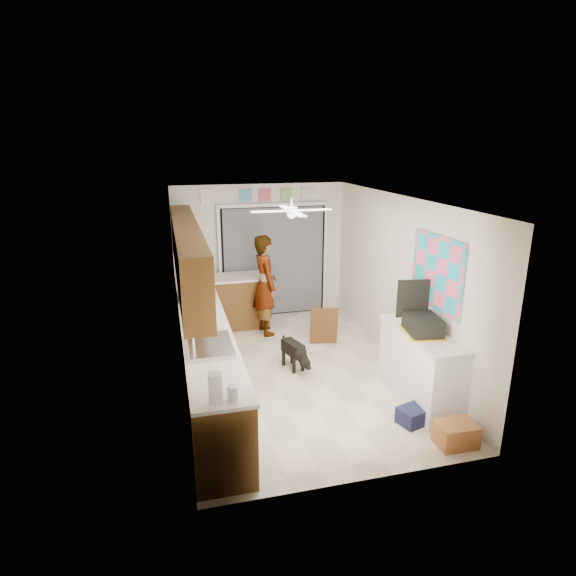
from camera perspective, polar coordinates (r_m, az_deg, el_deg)
floor at (r=7.20m, az=0.80°, el=-9.71°), size 5.00×5.00×0.00m
ceiling at (r=6.47m, az=0.89°, el=10.49°), size 5.00×5.00×0.00m
wall_back at (r=9.09m, az=-3.30°, el=4.34°), size 3.20×0.00×3.20m
wall_front at (r=4.53m, az=9.27°, el=-9.18°), size 3.20×0.00×3.20m
wall_left at (r=6.51m, az=-12.87°, el=-1.17°), size 0.00×5.00×5.00m
wall_right at (r=7.30m, az=13.06°, el=0.77°), size 0.00×5.00×5.00m
left_base_cabinets at (r=6.81m, az=-9.89°, el=-7.40°), size 0.60×4.80×0.90m
left_countertop at (r=6.63m, az=-10.01°, el=-3.68°), size 0.62×4.80×0.04m
upper_cabinets at (r=6.57m, az=-11.85°, el=4.03°), size 0.32×4.00×0.80m
sink_basin at (r=5.69m, az=-9.18°, el=-6.81°), size 0.50×0.76×0.06m
faucet at (r=5.65m, az=-11.16°, el=-6.08°), size 0.03×0.03×0.22m
peninsula_base at (r=8.74m, az=-5.79°, el=-1.67°), size 1.00×0.60×0.90m
peninsula_top at (r=8.61m, az=-5.88°, el=1.30°), size 1.04×0.64×0.04m
back_opening_recess at (r=9.15m, az=-1.70°, el=3.17°), size 2.00×0.06×2.10m
curtain_panel at (r=9.11m, az=-1.65°, el=3.11°), size 1.90×0.03×2.05m
door_trim_left at (r=8.96m, az=-8.04°, el=2.71°), size 0.06×0.04×2.10m
door_trim_right at (r=9.39m, az=4.43°, el=3.49°), size 0.06×0.04×2.10m
door_trim_head at (r=8.93m, az=-1.72°, el=9.81°), size 2.10×0.04×0.06m
header_frame_1 at (r=8.84m, az=-4.99°, el=10.86°), size 0.22×0.02×0.22m
header_frame_2 at (r=8.91m, az=-2.73°, el=10.95°), size 0.22×0.02×0.22m
header_frame_3 at (r=9.00m, az=-0.19°, el=11.02°), size 0.22×0.02×0.22m
header_frame_4 at (r=9.10m, az=2.30°, el=11.08°), size 0.22×0.02×0.22m
route66_sign at (r=8.76m, az=-9.59°, el=10.63°), size 0.22×0.02×0.26m
right_counter_base at (r=6.48m, az=15.45°, el=-9.08°), size 0.50×1.40×0.90m
right_counter_top at (r=6.29m, az=15.70°, el=-5.24°), size 0.54×1.44×0.04m
abstract_painting at (r=6.35m, az=17.22°, el=1.78°), size 0.03×1.15×0.95m
ceiling_fan at (r=6.69m, az=0.43°, el=9.15°), size 1.14×1.14×0.24m
microwave at (r=7.44m, az=-10.71°, el=0.06°), size 0.48×0.64×0.33m
soap_bottle at (r=6.91m, az=-10.76°, el=-1.36°), size 0.14×0.14×0.31m
jar_a at (r=4.56m, az=-6.58°, el=-12.26°), size 0.12×0.12×0.14m
jar_b at (r=4.56m, az=-6.57°, el=-12.35°), size 0.09×0.09×0.12m
paper_towel_roll at (r=4.51m, az=-8.59°, el=-11.61°), size 0.16×0.16×0.29m
suitcase at (r=6.23m, az=15.68°, el=-4.20°), size 0.45×0.56×0.22m
suitcase_rim at (r=6.27m, az=15.60°, el=-5.14°), size 0.53×0.64×0.02m
suitcase_lid at (r=6.38m, az=14.58°, el=-1.22°), size 0.42×0.10×0.50m
cardboard_box at (r=5.85m, az=19.27°, el=-16.02°), size 0.44×0.33×0.27m
navy_crate at (r=6.11m, az=14.58°, el=-14.44°), size 0.39×0.36×0.20m
cabinet_door_panel at (r=7.92m, az=4.28°, el=-4.50°), size 0.48×0.26×0.67m
man at (r=8.26m, az=-2.72°, el=0.35°), size 0.48×0.68×1.74m
dog at (r=7.16m, az=0.60°, el=-7.77°), size 0.41×0.64×0.47m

